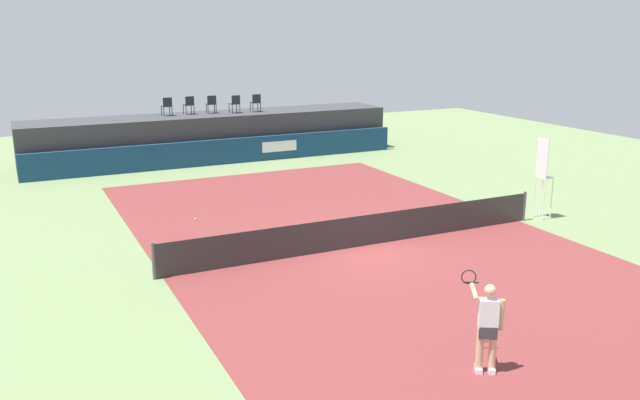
{
  "coord_description": "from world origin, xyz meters",
  "views": [
    {
      "loc": [
        -9.29,
        -16.3,
        6.34
      ],
      "look_at": [
        -0.47,
        2.0,
        1.0
      ],
      "focal_mm": 37.04,
      "sensor_mm": 36.0,
      "label": 1
    }
  ],
  "objects_px": {
    "tennis_ball": "(195,219)",
    "spectator_chair_far_left": "(167,106)",
    "net_post_near": "(154,261)",
    "tennis_player": "(487,324)",
    "umpire_chair": "(543,173)",
    "spectator_chair_center": "(211,103)",
    "spectator_chair_far_right": "(256,102)",
    "net_post_far": "(524,206)",
    "spectator_chair_left": "(189,104)",
    "spectator_chair_right": "(235,103)"
  },
  "relations": [
    {
      "from": "spectator_chair_far_left",
      "to": "net_post_near",
      "type": "height_order",
      "value": "spectator_chair_far_left"
    },
    {
      "from": "spectator_chair_left",
      "to": "spectator_chair_right",
      "type": "relative_size",
      "value": 1.0
    },
    {
      "from": "spectator_chair_far_right",
      "to": "umpire_chair",
      "type": "bearing_deg",
      "value": -72.79
    },
    {
      "from": "spectator_chair_far_right",
      "to": "net_post_near",
      "type": "relative_size",
      "value": 0.89
    },
    {
      "from": "umpire_chair",
      "to": "net_post_far",
      "type": "distance_m",
      "value": 1.29
    },
    {
      "from": "umpire_chair",
      "to": "spectator_chair_far_left",
      "type": "bearing_deg",
      "value": 120.36
    },
    {
      "from": "spectator_chair_left",
      "to": "umpire_chair",
      "type": "height_order",
      "value": "spectator_chair_left"
    },
    {
      "from": "spectator_chair_far_left",
      "to": "umpire_chair",
      "type": "distance_m",
      "value": 17.93
    },
    {
      "from": "spectator_chair_far_left",
      "to": "umpire_chair",
      "type": "xyz_separation_m",
      "value": [
        9.05,
        -15.44,
        -1.11
      ]
    },
    {
      "from": "spectator_chair_far_right",
      "to": "net_post_far",
      "type": "distance_m",
      "value": 15.71
    },
    {
      "from": "spectator_chair_far_left",
      "to": "spectator_chair_right",
      "type": "height_order",
      "value": "same"
    },
    {
      "from": "spectator_chair_far_left",
      "to": "tennis_ball",
      "type": "bearing_deg",
      "value": -98.81
    },
    {
      "from": "spectator_chair_far_left",
      "to": "spectator_chair_far_right",
      "type": "height_order",
      "value": "same"
    },
    {
      "from": "spectator_chair_left",
      "to": "tennis_ball",
      "type": "distance_m",
      "value": 11.32
    },
    {
      "from": "tennis_ball",
      "to": "spectator_chair_far_left",
      "type": "bearing_deg",
      "value": 81.19
    },
    {
      "from": "spectator_chair_far_left",
      "to": "spectator_chair_center",
      "type": "xyz_separation_m",
      "value": [
        2.19,
        -0.02,
        0.0
      ]
    },
    {
      "from": "spectator_chair_center",
      "to": "spectator_chair_far_right",
      "type": "bearing_deg",
      "value": -9.29
    },
    {
      "from": "umpire_chair",
      "to": "net_post_near",
      "type": "distance_m",
      "value": 13.14
    },
    {
      "from": "net_post_far",
      "to": "net_post_near",
      "type": "bearing_deg",
      "value": 180.0
    },
    {
      "from": "spectator_chair_center",
      "to": "spectator_chair_far_right",
      "type": "height_order",
      "value": "same"
    },
    {
      "from": "net_post_far",
      "to": "tennis_player",
      "type": "relative_size",
      "value": 0.56
    },
    {
      "from": "spectator_chair_far_left",
      "to": "net_post_near",
      "type": "distance_m",
      "value": 16.1
    },
    {
      "from": "spectator_chair_right",
      "to": "net_post_near",
      "type": "relative_size",
      "value": 0.89
    },
    {
      "from": "spectator_chair_left",
      "to": "tennis_player",
      "type": "height_order",
      "value": "spectator_chair_left"
    },
    {
      "from": "spectator_chair_center",
      "to": "tennis_player",
      "type": "height_order",
      "value": "spectator_chair_center"
    },
    {
      "from": "spectator_chair_center",
      "to": "net_post_near",
      "type": "distance_m",
      "value": 16.76
    },
    {
      "from": "net_post_far",
      "to": "tennis_player",
      "type": "height_order",
      "value": "tennis_player"
    },
    {
      "from": "spectator_chair_far_left",
      "to": "spectator_chair_right",
      "type": "distance_m",
      "value": 3.3
    },
    {
      "from": "spectator_chair_center",
      "to": "net_post_far",
      "type": "xyz_separation_m",
      "value": [
        6.16,
        -15.4,
        -2.19
      ]
    },
    {
      "from": "spectator_chair_center",
      "to": "net_post_near",
      "type": "height_order",
      "value": "spectator_chair_center"
    },
    {
      "from": "tennis_player",
      "to": "umpire_chair",
      "type": "bearing_deg",
      "value": 41.36
    },
    {
      "from": "spectator_chair_left",
      "to": "spectator_chair_center",
      "type": "distance_m",
      "value": 1.1
    },
    {
      "from": "net_post_near",
      "to": "tennis_player",
      "type": "xyz_separation_m",
      "value": [
        4.63,
        -7.47,
        0.46
      ]
    },
    {
      "from": "net_post_near",
      "to": "tennis_ball",
      "type": "xyz_separation_m",
      "value": [
        2.41,
        4.85,
        -0.46
      ]
    },
    {
      "from": "spectator_chair_far_right",
      "to": "tennis_ball",
      "type": "height_order",
      "value": "spectator_chair_far_right"
    },
    {
      "from": "spectator_chair_center",
      "to": "net_post_far",
      "type": "relative_size",
      "value": 0.89
    },
    {
      "from": "spectator_chair_far_left",
      "to": "umpire_chair",
      "type": "relative_size",
      "value": 0.32
    },
    {
      "from": "spectator_chair_center",
      "to": "tennis_ball",
      "type": "xyz_separation_m",
      "value": [
        -3.83,
        -10.55,
        -2.66
      ]
    },
    {
      "from": "spectator_chair_far_right",
      "to": "net_post_near",
      "type": "xyz_separation_m",
      "value": [
        -8.43,
        -15.05,
        -2.19
      ]
    },
    {
      "from": "net_post_near",
      "to": "tennis_player",
      "type": "bearing_deg",
      "value": -58.19
    },
    {
      "from": "spectator_chair_right",
      "to": "spectator_chair_far_right",
      "type": "xyz_separation_m",
      "value": [
        1.11,
        0.04,
        0.0
      ]
    },
    {
      "from": "net_post_near",
      "to": "spectator_chair_far_right",
      "type": "bearing_deg",
      "value": 60.73
    },
    {
      "from": "tennis_player",
      "to": "tennis_ball",
      "type": "height_order",
      "value": "tennis_player"
    },
    {
      "from": "spectator_chair_far_left",
      "to": "spectator_chair_left",
      "type": "xyz_separation_m",
      "value": [
        1.1,
        0.08,
        0.0
      ]
    },
    {
      "from": "spectator_chair_center",
      "to": "tennis_ball",
      "type": "height_order",
      "value": "spectator_chair_center"
    },
    {
      "from": "spectator_chair_right",
      "to": "spectator_chair_far_right",
      "type": "bearing_deg",
      "value": 2.1
    },
    {
      "from": "umpire_chair",
      "to": "net_post_near",
      "type": "bearing_deg",
      "value": 179.94
    },
    {
      "from": "umpire_chair",
      "to": "tennis_ball",
      "type": "xyz_separation_m",
      "value": [
        -10.69,
        4.86,
        -1.55
      ]
    },
    {
      "from": "spectator_chair_left",
      "to": "net_post_near",
      "type": "relative_size",
      "value": 0.89
    },
    {
      "from": "net_post_near",
      "to": "net_post_far",
      "type": "xyz_separation_m",
      "value": [
        12.4,
        0.0,
        0.0
      ]
    }
  ]
}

